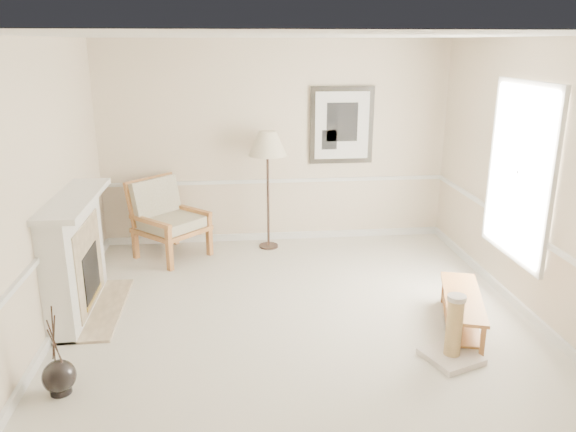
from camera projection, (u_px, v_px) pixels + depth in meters
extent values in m
plane|color=silver|center=(299.00, 326.00, 5.88)|extent=(5.50, 5.50, 0.00)
cube|color=beige|center=(276.00, 143.00, 8.06)|extent=(5.00, 0.04, 2.90)
cube|color=beige|center=(367.00, 331.00, 2.84)|extent=(5.00, 0.04, 2.90)
cube|color=beige|center=(32.00, 200.00, 5.20)|extent=(0.04, 5.50, 2.90)
cube|color=beige|center=(543.00, 186.00, 5.70)|extent=(0.04, 5.50, 2.90)
cube|color=white|center=(301.00, 36.00, 5.02)|extent=(5.00, 5.50, 0.04)
cube|color=white|center=(276.00, 236.00, 8.46)|extent=(4.95, 0.04, 0.10)
cube|color=white|center=(276.00, 181.00, 8.20)|extent=(4.95, 0.04, 0.05)
cube|color=white|center=(521.00, 172.00, 6.06)|extent=(0.03, 1.20, 1.80)
cube|color=white|center=(520.00, 172.00, 6.06)|extent=(0.05, 1.34, 1.94)
cube|color=black|center=(342.00, 125.00, 8.05)|extent=(0.92, 0.04, 1.10)
cube|color=white|center=(342.00, 126.00, 8.03)|extent=(0.78, 0.01, 0.96)
cube|color=black|center=(342.00, 122.00, 8.01)|extent=(0.45, 0.01, 0.55)
cube|color=white|center=(75.00, 258.00, 6.03)|extent=(0.28, 1.50, 1.25)
cube|color=white|center=(72.00, 199.00, 5.84)|extent=(0.46, 1.64, 0.06)
cube|color=#C6B28E|center=(89.00, 264.00, 6.06)|extent=(0.02, 1.05, 0.95)
cube|color=black|center=(91.00, 275.00, 6.10)|extent=(0.02, 0.62, 0.58)
cube|color=gold|center=(94.00, 297.00, 6.18)|extent=(0.01, 0.66, 0.05)
cube|color=#C6B28E|center=(96.00, 309.00, 6.22)|extent=(0.60, 1.50, 0.03)
sphere|color=black|center=(59.00, 376.00, 4.71)|extent=(0.28, 0.28, 0.28)
cylinder|color=black|center=(61.00, 389.00, 4.75)|extent=(0.18, 0.18, 0.08)
cylinder|color=black|center=(54.00, 338.00, 4.60)|extent=(0.10, 0.09, 0.44)
cylinder|color=black|center=(54.00, 341.00, 4.62)|extent=(0.12, 0.10, 0.36)
cylinder|color=black|center=(53.00, 334.00, 4.59)|extent=(0.06, 0.05, 0.52)
cube|color=#9E6533|center=(170.00, 255.00, 7.24)|extent=(0.10, 0.10, 0.44)
cube|color=#9E6533|center=(135.00, 243.00, 7.66)|extent=(0.10, 0.10, 0.44)
cube|color=#9E6533|center=(209.00, 240.00, 7.78)|extent=(0.10, 0.10, 0.44)
cube|color=#9E6533|center=(175.00, 230.00, 8.20)|extent=(0.10, 0.10, 0.44)
cube|color=#9E6533|center=(172.00, 229.00, 7.67)|extent=(1.13, 1.13, 0.06)
cube|color=#9E6533|center=(153.00, 199.00, 7.78)|extent=(0.69, 0.71, 0.63)
cube|color=#9E6533|center=(150.00, 222.00, 7.34)|extent=(0.62, 0.61, 0.06)
cube|color=#9E6533|center=(191.00, 209.00, 7.88)|extent=(0.62, 0.61, 0.06)
cube|color=silver|center=(171.00, 222.00, 7.64)|extent=(1.04, 1.04, 0.14)
cube|color=silver|center=(156.00, 199.00, 7.73)|extent=(0.67, 0.68, 0.56)
cylinder|color=black|center=(269.00, 246.00, 8.14)|extent=(0.27, 0.27, 0.03)
cylinder|color=black|center=(268.00, 195.00, 7.91)|extent=(0.04, 0.04, 1.51)
cone|color=beige|center=(267.00, 143.00, 7.69)|extent=(0.56, 0.56, 0.33)
cube|color=#9E6533|center=(463.00, 298.00, 5.76)|extent=(0.72, 1.29, 0.04)
cube|color=#9E6533|center=(461.00, 319.00, 5.84)|extent=(0.64, 1.19, 0.03)
cube|color=#9E6533|center=(451.00, 339.00, 5.31)|extent=(0.06, 0.06, 0.32)
cube|color=#9E6533|center=(483.00, 342.00, 5.26)|extent=(0.06, 0.06, 0.32)
cube|color=#9E6533|center=(444.00, 289.00, 6.37)|extent=(0.06, 0.06, 0.32)
cube|color=#9E6533|center=(469.00, 291.00, 6.32)|extent=(0.06, 0.06, 0.32)
cube|color=silver|center=(451.00, 356.00, 5.26)|extent=(0.59, 0.59, 0.06)
cylinder|color=tan|center=(454.00, 327.00, 5.17)|extent=(0.15, 0.15, 0.55)
cylinder|color=silver|center=(457.00, 298.00, 5.08)|extent=(0.17, 0.17, 0.05)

